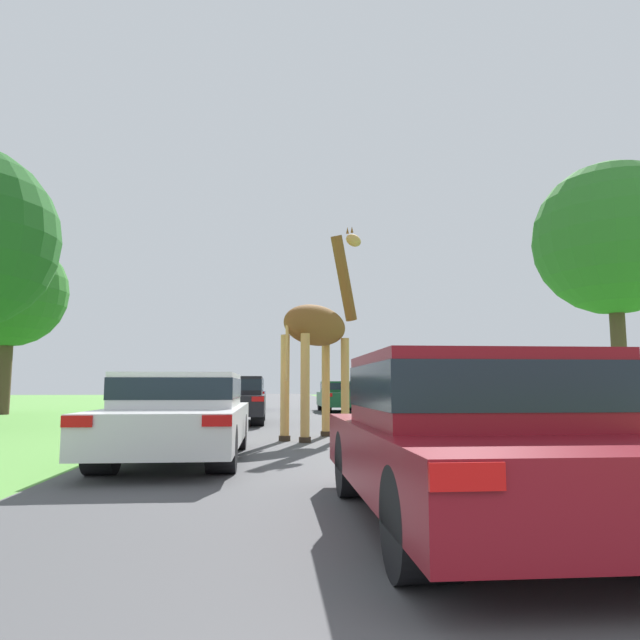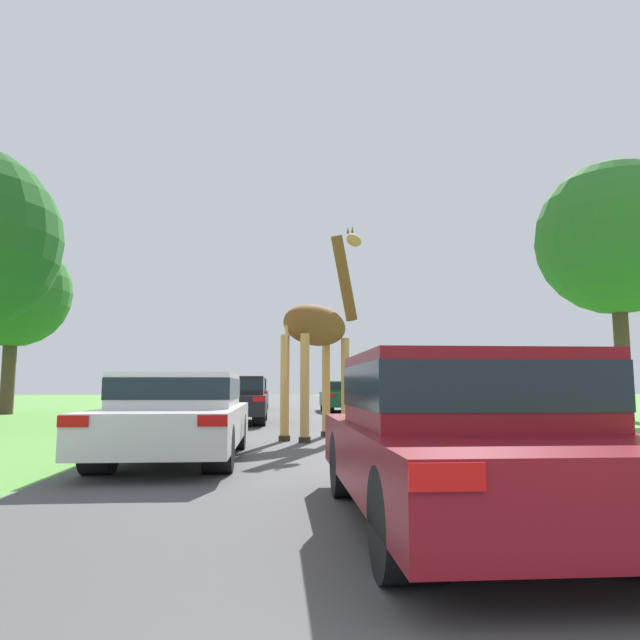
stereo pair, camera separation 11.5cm
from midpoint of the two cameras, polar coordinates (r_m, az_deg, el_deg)
name	(u,v)px [view 2 (the right image)]	position (r m, az deg, el deg)	size (l,w,h in m)	color
road	(298,408)	(30.25, -2.11, -8.80)	(7.87, 120.00, 0.00)	#4C4C4F
giraffe_near_road	(320,332)	(12.67, 0.22, -1.17)	(2.22, 2.42, 5.03)	tan
car_lead_maroon	(463,432)	(4.99, 14.78, -10.82)	(1.94, 4.33, 1.41)	maroon
car_queue_right	(179,413)	(9.28, -13.59, -9.03)	(1.92, 4.80, 1.34)	silver
car_queue_left	(236,398)	(18.09, -8.21, -7.73)	(1.90, 4.49, 1.44)	black
car_far_ahead	(343,396)	(26.16, 2.44, -7.55)	(1.83, 4.23, 1.36)	#144C28
car_verge_right	(399,399)	(17.43, 8.13, -7.81)	(1.80, 4.02, 1.46)	gray
car_rear_follower	(250,393)	(28.30, -6.92, -7.28)	(1.78, 4.61, 1.51)	navy
tree_centre_back	(13,293)	(27.14, -28.21, 2.42)	(4.62, 4.62, 7.39)	#4C3828
tree_right_cluster	(615,239)	(22.04, 27.58, 7.23)	(5.23, 5.23, 8.78)	#4C3828
sign_post	(565,387)	(15.32, 23.48, -6.20)	(0.70, 0.08, 1.59)	#4C3823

